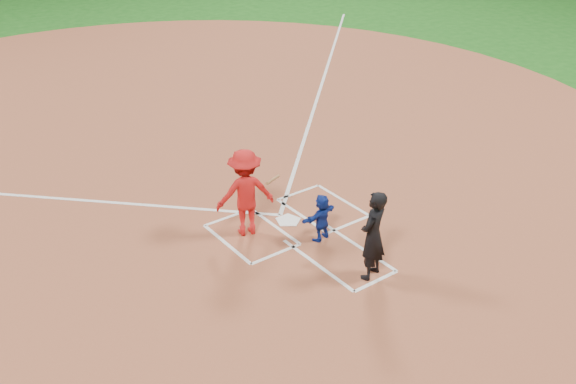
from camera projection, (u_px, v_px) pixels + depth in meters
ground at (288, 221)px, 14.15m from camera, size 120.00×120.00×0.00m
home_plate_dirt at (164, 135)px, 18.39m from camera, size 28.00×28.00×0.01m
home_plate at (288, 220)px, 14.14m from camera, size 0.60×0.60×0.02m
catcher at (322, 217)px, 13.26m from camera, size 1.00×0.47×1.03m
umpire at (373, 235)px, 11.90m from camera, size 0.77×0.63×1.81m
chalk_markings at (176, 143)px, 17.89m from camera, size 28.35×17.32×0.01m
batter_at_plate at (245, 193)px, 13.28m from camera, size 1.65×1.06×1.91m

